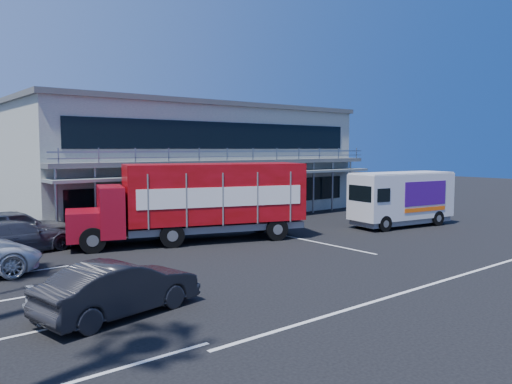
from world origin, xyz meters
TOP-DOWN VIEW (x-y plane):
  - ground at (0.00, 0.00)m, footprint 120.00×120.00m
  - building at (3.00, 14.94)m, footprint 22.40×12.00m
  - red_truck at (-2.13, 5.24)m, footprint 11.20×5.81m
  - white_van at (9.32, 2.00)m, footprint 6.53×3.04m
  - parked_car_a at (-9.60, -2.00)m, footprint 4.28×2.05m
  - parked_car_b at (-9.50, -2.50)m, footprint 4.62×2.38m
  - parked_car_d at (-9.73, 7.60)m, footprint 5.20×3.01m
  - parked_car_e at (-9.50, 9.26)m, footprint 5.38×3.07m

SIDE VIEW (x-z plane):
  - ground at x=0.00m, z-range 0.00..0.00m
  - parked_car_a at x=-9.60m, z-range 0.00..1.41m
  - parked_car_d at x=-9.73m, z-range 0.00..1.42m
  - parked_car_b at x=-9.50m, z-range 0.00..1.45m
  - parked_car_e at x=-9.50m, z-range 0.00..1.72m
  - white_van at x=9.32m, z-range 0.09..3.16m
  - red_truck at x=-2.13m, z-range 0.18..3.88m
  - building at x=3.00m, z-range 0.01..7.31m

